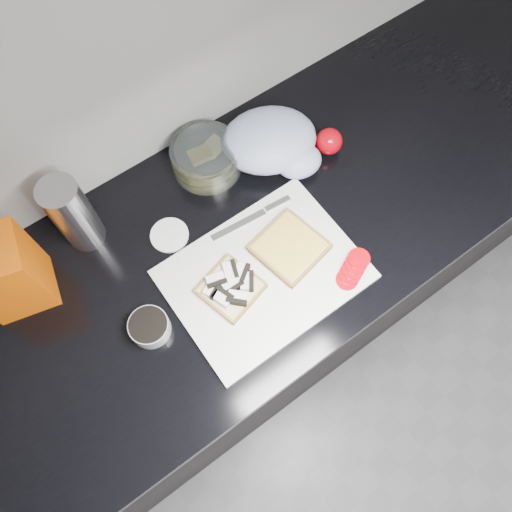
% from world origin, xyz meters
% --- Properties ---
extents(base_cabinet, '(3.50, 0.60, 0.86)m').
position_xyz_m(base_cabinet, '(0.00, 1.20, 0.43)').
color(base_cabinet, black).
rests_on(base_cabinet, ground).
extents(countertop, '(3.50, 0.64, 0.04)m').
position_xyz_m(countertop, '(0.00, 1.20, 0.88)').
color(countertop, black).
rests_on(countertop, base_cabinet).
extents(cutting_board, '(0.40, 0.30, 0.01)m').
position_xyz_m(cutting_board, '(0.01, 1.09, 0.91)').
color(cutting_board, silver).
rests_on(cutting_board, countertop).
extents(bread_left, '(0.14, 0.14, 0.04)m').
position_xyz_m(bread_left, '(-0.07, 1.11, 0.92)').
color(bread_left, '#CABC8E').
rests_on(bread_left, cutting_board).
extents(bread_right, '(0.16, 0.16, 0.02)m').
position_xyz_m(bread_right, '(0.09, 1.11, 0.92)').
color(bread_right, '#CABC8E').
rests_on(bread_right, cutting_board).
extents(tomato_slices, '(0.11, 0.08, 0.02)m').
position_xyz_m(tomato_slices, '(0.16, 0.99, 0.92)').
color(tomato_slices, '#A9030D').
rests_on(tomato_slices, cutting_board).
extents(knife, '(0.20, 0.03, 0.01)m').
position_xyz_m(knife, '(0.09, 1.22, 0.92)').
color(knife, '#B6B6BB').
rests_on(knife, cutting_board).
extents(seed_tub, '(0.08, 0.08, 0.04)m').
position_xyz_m(seed_tub, '(-0.25, 1.13, 0.92)').
color(seed_tub, '#A0A5A5').
rests_on(seed_tub, countertop).
extents(tub_lid, '(0.09, 0.09, 0.01)m').
position_xyz_m(tub_lid, '(-0.11, 1.29, 0.90)').
color(tub_lid, white).
rests_on(tub_lid, countertop).
extents(glass_bowl, '(0.16, 0.16, 0.07)m').
position_xyz_m(glass_bowl, '(0.06, 1.40, 0.93)').
color(glass_bowl, silver).
rests_on(glass_bowl, countertop).
extents(bread_bag, '(0.15, 0.14, 0.20)m').
position_xyz_m(bread_bag, '(-0.42, 1.36, 1.00)').
color(bread_bag, '#EB4E03').
rests_on(bread_bag, countertop).
extents(steel_canister, '(0.08, 0.08, 0.20)m').
position_xyz_m(steel_canister, '(-0.25, 1.40, 1.00)').
color(steel_canister, '#B5B5BA').
rests_on(steel_canister, countertop).
extents(grocery_bag, '(0.27, 0.26, 0.10)m').
position_xyz_m(grocery_bag, '(0.21, 1.33, 0.95)').
color(grocery_bag, silver).
rests_on(grocery_bag, countertop).
extents(whole_tomatoes, '(0.06, 0.06, 0.06)m').
position_xyz_m(whole_tomatoes, '(0.32, 1.27, 0.93)').
color(whole_tomatoes, '#A9030D').
rests_on(whole_tomatoes, countertop).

